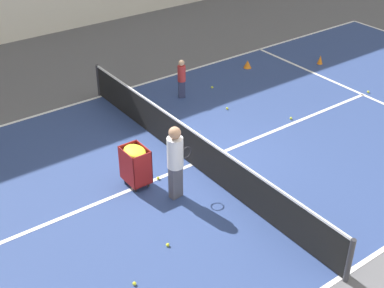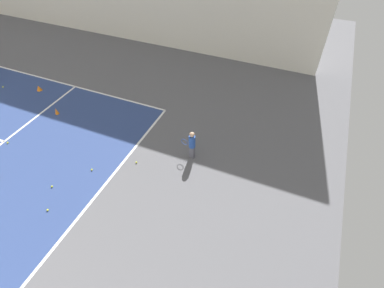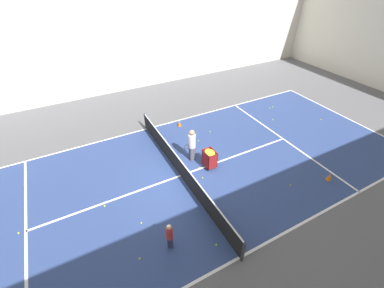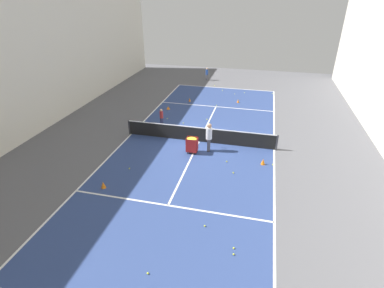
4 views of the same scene
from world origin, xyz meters
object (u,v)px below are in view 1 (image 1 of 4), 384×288
object	(u,v)px
training_cone_0	(320,60)
tennis_net	(192,147)
child_midcourt	(182,76)
ball_cart	(135,159)
coach_at_net	(175,158)

from	to	relation	value
training_cone_0	tennis_net	bearing A→B (deg)	108.51
tennis_net	child_midcourt	bearing A→B (deg)	-31.55
ball_cart	training_cone_0	world-z (taller)	ball_cart
coach_at_net	child_midcourt	world-z (taller)	coach_at_net
ball_cart	training_cone_0	bearing A→B (deg)	-75.12
coach_at_net	ball_cart	size ratio (longest dim) A/B	1.80
coach_at_net	ball_cart	world-z (taller)	coach_at_net
tennis_net	coach_at_net	xyz separation A→B (m)	(-0.79, 1.01, 0.49)
ball_cart	training_cone_0	xyz separation A→B (m)	(2.26, -8.49, -0.52)
ball_cart	coach_at_net	bearing A→B (deg)	-152.34
tennis_net	ball_cart	distance (m)	1.48
ball_cart	child_midcourt	bearing A→B (deg)	-48.50
tennis_net	child_midcourt	xyz separation A→B (m)	(3.05, -1.87, 0.17)
child_midcourt	ball_cart	xyz separation A→B (m)	(-2.96, 3.34, -0.00)
coach_at_net	training_cone_0	size ratio (longest dim) A/B	5.76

